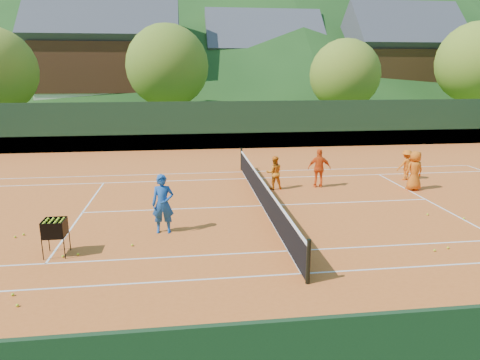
{
  "coord_description": "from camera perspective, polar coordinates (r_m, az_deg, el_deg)",
  "views": [
    {
      "loc": [
        -2.7,
        -14.79,
        4.84
      ],
      "look_at": [
        -0.83,
        0.0,
        1.02
      ],
      "focal_mm": 32.0,
      "sensor_mm": 36.0,
      "label": 1
    }
  ],
  "objects": [
    {
      "name": "ground",
      "position": [
        15.79,
        3.0,
        -3.51
      ],
      "size": [
        400.0,
        400.0,
        0.0
      ],
      "primitive_type": "plane",
      "color": "#34571B",
      "rests_on": "ground"
    },
    {
      "name": "clay_court",
      "position": [
        15.79,
        3.0,
        -3.48
      ],
      "size": [
        40.0,
        24.0,
        0.02
      ],
      "primitive_type": "cube",
      "color": "#C65820",
      "rests_on": "ground"
    },
    {
      "name": "coach",
      "position": [
        13.16,
        -10.24,
        -3.16
      ],
      "size": [
        0.68,
        0.46,
        1.82
      ],
      "primitive_type": "imported",
      "rotation": [
        0.0,
        0.0,
        -0.04
      ],
      "color": "#174999",
      "rests_on": "clay_court"
    },
    {
      "name": "student_a",
      "position": [
        17.87,
        4.59,
        0.99
      ],
      "size": [
        0.68,
        0.53,
        1.4
      ],
      "primitive_type": "imported",
      "rotation": [
        0.0,
        0.0,
        3.15
      ],
      "color": "orange",
      "rests_on": "clay_court"
    },
    {
      "name": "student_b",
      "position": [
        18.39,
        10.52,
        1.56
      ],
      "size": [
        1.02,
        0.55,
        1.65
      ],
      "primitive_type": "imported",
      "rotation": [
        0.0,
        0.0,
        2.98
      ],
      "color": "#F15415",
      "rests_on": "clay_court"
    },
    {
      "name": "student_c",
      "position": [
        19.04,
        22.23,
        1.16
      ],
      "size": [
        0.89,
        0.66,
        1.65
      ],
      "primitive_type": "imported",
      "rotation": [
        0.0,
        0.0,
        3.32
      ],
      "color": "#D15D12",
      "rests_on": "clay_court"
    },
    {
      "name": "student_d",
      "position": [
        20.76,
        21.29,
        1.9
      ],
      "size": [
        0.97,
        0.66,
        1.38
      ],
      "primitive_type": "imported",
      "rotation": [
        0.0,
        0.0,
        3.31
      ],
      "color": "orange",
      "rests_on": "clay_court"
    },
    {
      "name": "tennis_ball_0",
      "position": [
        12.61,
        -14.18,
        -8.4
      ],
      "size": [
        0.07,
        0.07,
        0.07
      ],
      "primitive_type": "sphere",
      "color": "#B8D824",
      "rests_on": "clay_court"
    },
    {
      "name": "tennis_ball_1",
      "position": [
        12.47,
        -22.55,
        -9.37
      ],
      "size": [
        0.07,
        0.07,
        0.07
      ],
      "primitive_type": "sphere",
      "color": "#B8D824",
      "rests_on": "clay_court"
    },
    {
      "name": "tennis_ball_2",
      "position": [
        16.08,
        23.74,
        -4.22
      ],
      "size": [
        0.07,
        0.07,
        0.07
      ],
      "primitive_type": "sphere",
      "color": "#B8D824",
      "rests_on": "clay_court"
    },
    {
      "name": "tennis_ball_5",
      "position": [
        14.54,
        -26.89,
        -6.48
      ],
      "size": [
        0.07,
        0.07,
        0.07
      ],
      "primitive_type": "sphere",
      "color": "#B8D824",
      "rests_on": "clay_court"
    },
    {
      "name": "tennis_ball_7",
      "position": [
        8.81,
        -22.83,
        -19.81
      ],
      "size": [
        0.07,
        0.07,
        0.07
      ],
      "primitive_type": "sphere",
      "color": "#B8D824",
      "rests_on": "clay_court"
    },
    {
      "name": "tennis_ball_8",
      "position": [
        13.05,
        24.52,
        -8.52
      ],
      "size": [
        0.07,
        0.07,
        0.07
      ],
      "primitive_type": "sphere",
      "color": "#B8D824",
      "rests_on": "clay_court"
    },
    {
      "name": "tennis_ball_9",
      "position": [
        16.18,
        27.68,
        -4.55
      ],
      "size": [
        0.07,
        0.07,
        0.07
      ],
      "primitive_type": "sphere",
      "color": "#B8D824",
      "rests_on": "clay_court"
    },
    {
      "name": "tennis_ball_14",
      "position": [
        14.44,
        -27.8,
        -6.73
      ],
      "size": [
        0.07,
        0.07,
        0.07
      ],
      "primitive_type": "sphere",
      "color": "#B8D824",
      "rests_on": "clay_court"
    },
    {
      "name": "tennis_ball_16",
      "position": [
        8.74,
        20.74,
        -19.87
      ],
      "size": [
        0.07,
        0.07,
        0.07
      ],
      "primitive_type": "sphere",
      "color": "#B8D824",
      "rests_on": "clay_court"
    },
    {
      "name": "tennis_ball_17",
      "position": [
        8.34,
        18.51,
        -21.51
      ],
      "size": [
        0.07,
        0.07,
        0.07
      ],
      "primitive_type": "sphere",
      "color": "#B8D824",
      "rests_on": "clay_court"
    },
    {
      "name": "tennis_ball_18",
      "position": [
        10.97,
        -28.05,
        -13.33
      ],
      "size": [
        0.07,
        0.07,
        0.07
      ],
      "primitive_type": "sphere",
      "color": "#B8D824",
      "rests_on": "clay_court"
    },
    {
      "name": "tennis_ball_19",
      "position": [
        12.45,
        -20.79,
        -9.24
      ],
      "size": [
        0.07,
        0.07,
        0.07
      ],
      "primitive_type": "sphere",
      "color": "#B8D824",
      "rests_on": "clay_court"
    },
    {
      "name": "tennis_ball_20",
      "position": [
        8.23,
        3.94,
        -21.22
      ],
      "size": [
        0.07,
        0.07,
        0.07
      ],
      "primitive_type": "sphere",
      "color": "#B8D824",
      "rests_on": "clay_court"
    },
    {
      "name": "tennis_ball_23",
      "position": [
        10.47,
        -27.56,
        -14.6
      ],
      "size": [
        0.07,
        0.07,
        0.07
      ],
      "primitive_type": "sphere",
      "color": "#B8D824",
      "rests_on": "clay_court"
    },
    {
      "name": "tennis_ball_24",
      "position": [
        13.38,
        25.98,
        -8.12
      ],
      "size": [
        0.07,
        0.07,
        0.07
      ],
      "primitive_type": "sphere",
      "color": "#B8D824",
      "rests_on": "clay_court"
    },
    {
      "name": "court_lines",
      "position": [
        15.78,
        3.0,
        -3.43
      ],
      "size": [
        23.83,
        11.03,
        0.0
      ],
      "color": "white",
      "rests_on": "clay_court"
    },
    {
      "name": "tennis_net",
      "position": [
        15.64,
        3.03,
        -1.7
      ],
      "size": [
        0.1,
        12.07,
        1.1
      ],
      "color": "black",
      "rests_on": "clay_court"
    },
    {
      "name": "perimeter_fence",
      "position": [
        15.45,
        3.06,
        0.97
      ],
      "size": [
        40.4,
        24.24,
        3.0
      ],
      "color": "black",
      "rests_on": "clay_court"
    },
    {
      "name": "ball_hopper",
      "position": [
        12.44,
        -23.48,
        -6.0
      ],
      "size": [
        0.57,
        0.57,
        1.0
      ],
      "color": "black",
      "rests_on": "clay_court"
    },
    {
      "name": "chalet_left",
      "position": [
        45.38,
        -17.04,
        14.77
      ],
      "size": [
        13.8,
        9.93,
        12.92
      ],
      "color": "beige",
      "rests_on": "ground"
    },
    {
      "name": "chalet_mid",
      "position": [
        49.55,
        3.0,
        14.51
      ],
      "size": [
        12.65,
        8.82,
        11.45
      ],
      "color": "beige",
      "rests_on": "ground"
    },
    {
      "name": "chalet_right",
      "position": [
        50.21,
        20.3,
        13.97
      ],
      "size": [
        11.5,
        8.82,
        11.91
      ],
      "color": "beige",
      "rests_on": "ground"
    },
    {
      "name": "tree_b",
      "position": [
        34.81,
        -9.66,
        14.74
      ],
      "size": [
        6.4,
        6.4,
        8.4
      ],
      "color": "#422C1A",
      "rests_on": "ground"
    },
    {
      "name": "tree_c",
      "position": [
        36.09,
        13.79,
        13.48
      ],
      "size": [
        5.6,
        5.6,
        7.35
      ],
      "color": "#3D2818",
      "rests_on": "ground"
    },
    {
      "name": "tree_d",
      "position": [
        42.67,
        29.05,
        13.53
      ],
      "size": [
        6.8,
        6.8,
        8.93
      ],
      "color": "#3E2618",
      "rests_on": "ground"
    }
  ]
}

